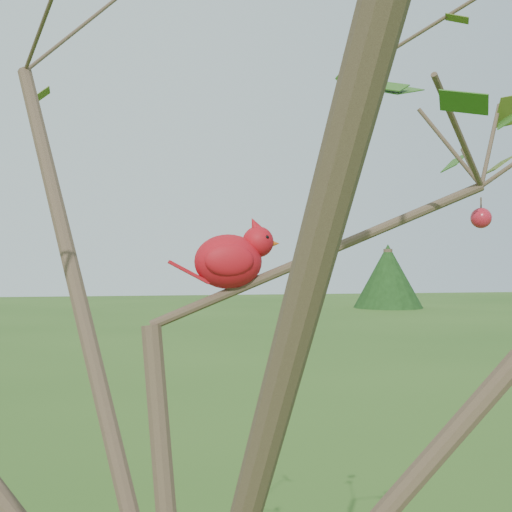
% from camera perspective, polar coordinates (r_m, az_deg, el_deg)
% --- Properties ---
extents(crabapple_tree, '(2.35, 2.05, 2.95)m').
position_cam_1_polar(crabapple_tree, '(1.01, -4.75, 2.96)').
color(crabapple_tree, '#3D2B20').
rests_on(crabapple_tree, ground).
extents(cardinal, '(0.20, 0.10, 0.14)m').
position_cam_1_polar(cardinal, '(1.13, -2.15, -0.24)').
color(cardinal, red).
rests_on(cardinal, ground).
extents(distant_trees, '(46.26, 12.47, 2.93)m').
position_cam_1_polar(distant_trees, '(22.74, -14.67, -2.26)').
color(distant_trees, '#3D2B20').
rests_on(distant_trees, ground).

